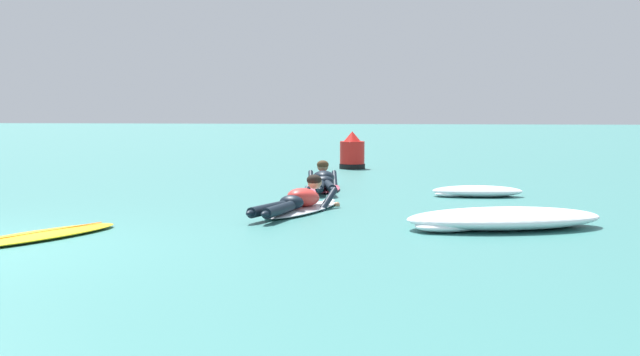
{
  "coord_description": "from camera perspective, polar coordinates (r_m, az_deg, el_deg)",
  "views": [
    {
      "loc": [
        5.1,
        -7.55,
        1.44
      ],
      "look_at": [
        3.37,
        5.15,
        0.36
      ],
      "focal_mm": 46.28,
      "sensor_mm": 36.0,
      "label": 1
    }
  ],
  "objects": [
    {
      "name": "whitewater_front",
      "position": [
        13.78,
        10.83,
        -0.92
      ],
      "size": [
        1.5,
        0.71,
        0.18
      ],
      "color": "white",
      "rests_on": "ground"
    },
    {
      "name": "surfer_far",
      "position": [
        14.69,
        0.25,
        -0.28
      ],
      "size": [
        0.9,
        2.59,
        0.54
      ],
      "color": "#E54C66",
      "rests_on": "ground"
    },
    {
      "name": "channel_marker_buoy",
      "position": [
        19.83,
        2.24,
        1.65
      ],
      "size": [
        0.62,
        0.62,
        0.9
      ],
      "color": "red",
      "rests_on": "ground"
    },
    {
      "name": "whitewater_mid_left",
      "position": [
        10.19,
        12.62,
        -2.77
      ],
      "size": [
        2.63,
        1.75,
        0.25
      ],
      "color": "white",
      "rests_on": "ground"
    },
    {
      "name": "surfer_near",
      "position": [
        11.46,
        -1.45,
        -1.72
      ],
      "size": [
        1.06,
        2.61,
        0.55
      ],
      "color": "silver",
      "rests_on": "ground"
    },
    {
      "name": "ground_plane",
      "position": [
        18.33,
        -8.43,
        0.25
      ],
      "size": [
        120.0,
        120.0,
        0.0
      ],
      "primitive_type": "plane",
      "color": "#387A75"
    },
    {
      "name": "drifting_surfboard",
      "position": [
        9.7,
        -18.96,
        -3.79
      ],
      "size": [
        1.4,
        2.27,
        0.16
      ],
      "color": "yellow",
      "rests_on": "ground"
    }
  ]
}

